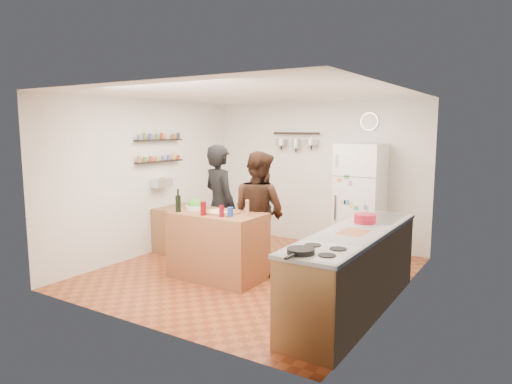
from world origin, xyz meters
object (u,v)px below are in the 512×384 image
Objects in this scene: side_table at (179,228)px; wine_bottle at (178,204)px; salad_bowl at (196,207)px; person_center at (259,212)px; skillet at (301,251)px; salt_canister at (230,212)px; fridge at (360,200)px; prep_island at (218,246)px; red_bowl at (365,219)px; wall_clock at (369,122)px; person_back at (261,208)px; person_left at (220,205)px; counter_run at (354,272)px; pepper_mill at (247,209)px.

wine_bottle is at bearing -48.23° from side_table.
person_center reaches higher than salad_bowl.
wine_bottle is 0.88× the size of skillet.
fridge is at bearing 68.13° from salt_canister.
salad_bowl is 1.44m from side_table.
salad_bowl is 0.29m from wine_bottle.
prep_island is 2.03m from red_bowl.
wall_clock is (-0.65, 3.77, 1.21)m from skillet.
person_left is at bearing 81.69° from person_back.
red_bowl is (1.93, 0.36, 0.52)m from prep_island.
salt_canister is (0.72, -0.17, 0.03)m from salad_bowl.
counter_run is at bearing 2.55° from wine_bottle.
skillet is 3.99m from side_table.
pepper_mill is (0.95, 0.27, -0.03)m from wine_bottle.
skillet is at bearing -23.38° from wine_bottle.
salt_canister is at bearing 129.40° from person_back.
fridge is at bearing -90.00° from wall_clock.
salad_bowl reaches higher than counter_run.
skillet is (1.88, -1.25, 0.49)m from prep_island.
person_back is (-0.29, 0.53, -0.05)m from person_center.
person_back reaches higher than side_table.
skillet is at bearing -32.23° from side_table.
counter_run is 0.71m from red_bowl.
salt_canister is (-0.15, -0.17, -0.02)m from pepper_mill.
pepper_mill is at bearing 137.72° from skillet.
person_back is at bearing 66.24° from salad_bowl.
salad_bowl is at bearing 180.00° from pepper_mill.
side_table is at bearing 147.77° from skillet.
prep_island is 0.48× the size of counter_run.
prep_island reaches higher than side_table.
wall_clock is (1.58, 1.99, 1.25)m from person_left.
skillet is at bearing 162.88° from person_left.
wine_bottle is 0.13× the size of person_center.
skillet is at bearing -79.30° from fridge.
wine_bottle is at bearing 156.62° from skillet.
salad_bowl reaches higher than side_table.
pepper_mill is 1.13m from person_back.
person_back reaches higher than skillet.
salad_bowl is 1.13m from person_back.
pepper_mill reaches higher than salad_bowl.
salt_canister is 2.49m from fridge.
person_back is (0.53, 1.30, -0.21)m from wine_bottle.
skillet is (2.30, -1.30, 0.01)m from salad_bowl.
person_center is (0.82, 0.77, -0.16)m from wine_bottle.
counter_run is at bearing 175.41° from person_back.
fridge reaches higher than prep_island.
salt_canister is 0.07× the size of person_left.
salad_bowl is 1.05× the size of red_bowl.
salad_bowl is 2.45m from counter_run.
person_center is at bearing 130.87° from skillet.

